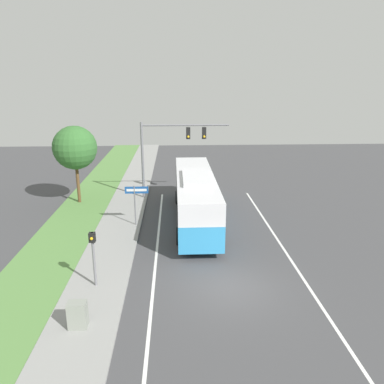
% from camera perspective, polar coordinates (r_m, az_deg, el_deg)
% --- Properties ---
extents(ground_plane, '(80.00, 80.00, 0.00)m').
position_cam_1_polar(ground_plane, '(17.93, 5.97, -14.27)').
color(ground_plane, '#424244').
extents(sidewalk, '(2.80, 80.00, 0.12)m').
position_cam_1_polar(sidewalk, '(18.09, -14.48, -14.23)').
color(sidewalk, gray).
rests_on(sidewalk, ground_plane).
extents(grass_verge, '(3.60, 80.00, 0.10)m').
position_cam_1_polar(grass_verge, '(19.00, -24.24, -13.70)').
color(grass_verge, '#568442').
rests_on(grass_verge, ground_plane).
extents(lane_divider_near, '(0.14, 30.00, 0.01)m').
position_cam_1_polar(lane_divider_near, '(17.78, -5.96, -14.54)').
color(lane_divider_near, silver).
rests_on(lane_divider_near, ground_plane).
extents(lane_divider_far, '(0.14, 30.00, 0.01)m').
position_cam_1_polar(lane_divider_far, '(18.78, 17.21, -13.44)').
color(lane_divider_far, silver).
rests_on(lane_divider_far, ground_plane).
extents(bus, '(2.63, 12.12, 3.43)m').
position_cam_1_polar(bus, '(24.99, 0.50, -0.34)').
color(bus, '#3393D1').
rests_on(bus, ground_plane).
extents(signal_gantry, '(6.88, 0.41, 6.14)m').
position_cam_1_polar(signal_gantry, '(29.54, -3.45, 7.32)').
color(signal_gantry, slate).
rests_on(signal_gantry, ground_plane).
extents(pedestrian_signal, '(0.28, 0.34, 2.72)m').
position_cam_1_polar(pedestrian_signal, '(17.53, -14.83, -8.58)').
color(pedestrian_signal, slate).
rests_on(pedestrian_signal, ground_plane).
extents(street_sign, '(1.50, 0.08, 2.75)m').
position_cam_1_polar(street_sign, '(24.29, -8.55, -0.80)').
color(street_sign, slate).
rests_on(street_sign, ground_plane).
extents(utility_cabinet, '(0.71, 0.49, 1.07)m').
position_cam_1_polar(utility_cabinet, '(15.53, -17.03, -17.45)').
color(utility_cabinet, gray).
rests_on(utility_cabinet, sidewalk).
extents(roadside_tree, '(3.28, 3.28, 5.91)m').
position_cam_1_polar(roadside_tree, '(29.53, -17.42, 6.44)').
color(roadside_tree, brown).
rests_on(roadside_tree, grass_verge).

